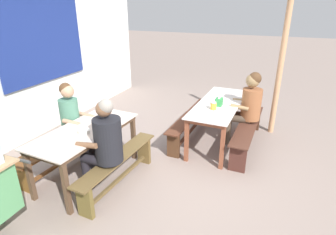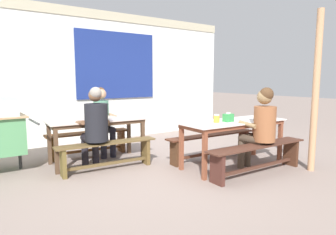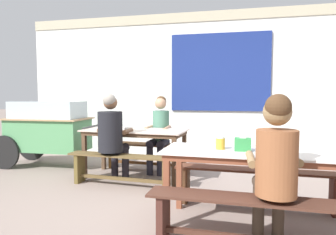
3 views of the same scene
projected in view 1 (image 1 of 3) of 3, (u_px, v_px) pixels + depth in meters
ground_plane at (176, 168)px, 4.32m from camera, size 40.00×40.00×0.00m
backdrop_wall at (18, 54)px, 4.76m from camera, size 7.43×0.23×3.01m
dining_table_far at (85, 134)px, 3.87m from camera, size 1.67×0.83×0.77m
dining_table_near at (219, 107)px, 4.89m from camera, size 1.90×0.74×0.77m
bench_far_back at (61, 150)px, 4.23m from camera, size 1.57×0.40×0.46m
bench_far_front at (118, 167)px, 3.81m from camera, size 1.62×0.34×0.46m
bench_near_back at (190, 122)px, 5.23m from camera, size 1.90×0.29×0.46m
bench_near_front at (247, 132)px, 4.85m from camera, size 1.91×0.34×0.46m
person_near_front at (247, 104)px, 4.80m from camera, size 0.46×0.58×1.33m
person_center_facing at (74, 120)px, 4.26m from camera, size 0.41×0.53×1.30m
person_left_back_turned at (104, 142)px, 3.52m from camera, size 0.47×0.57×1.33m
tissue_box at (219, 102)px, 4.71m from camera, size 0.16×0.11×0.15m
condiment_jar at (213, 106)px, 4.53m from camera, size 0.09×0.09×0.13m
soup_bowl at (84, 131)px, 3.73m from camera, size 0.16×0.16×0.05m
wooden_support_post at (280, 70)px, 5.08m from camera, size 0.10×0.10×2.50m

